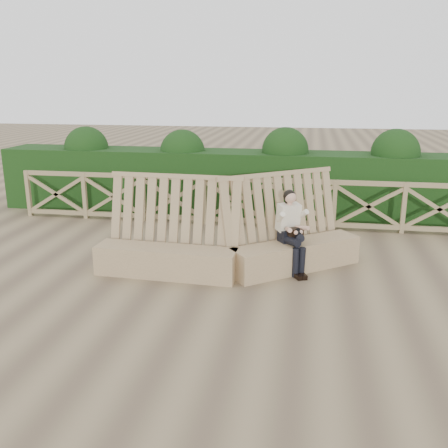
# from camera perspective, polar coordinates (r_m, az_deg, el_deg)

# --- Properties ---
(ground) EXTENTS (60.00, 60.00, 0.00)m
(ground) POSITION_cam_1_polar(r_m,az_deg,el_deg) (7.97, -2.48, -6.92)
(ground) COLOR brown
(ground) RESTS_ON ground
(bench) EXTENTS (4.36, 2.08, 1.62)m
(bench) POSITION_cam_1_polar(r_m,az_deg,el_deg) (8.40, 0.85, -2.72)
(bench) COLOR #8A764F
(bench) RESTS_ON ground
(woman) EXTENTS (0.61, 0.82, 1.37)m
(woman) POSITION_cam_1_polar(r_m,az_deg,el_deg) (8.41, 7.71, -0.39)
(woman) COLOR black
(woman) RESTS_ON ground
(guardrail) EXTENTS (10.10, 0.09, 1.10)m
(guardrail) POSITION_cam_1_polar(r_m,az_deg,el_deg) (11.08, 1.32, 2.62)
(guardrail) COLOR olive
(guardrail) RESTS_ON ground
(hedge) EXTENTS (12.00, 1.20, 1.50)m
(hedge) POSITION_cam_1_polar(r_m,az_deg,el_deg) (12.20, 2.17, 4.78)
(hedge) COLOR black
(hedge) RESTS_ON ground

